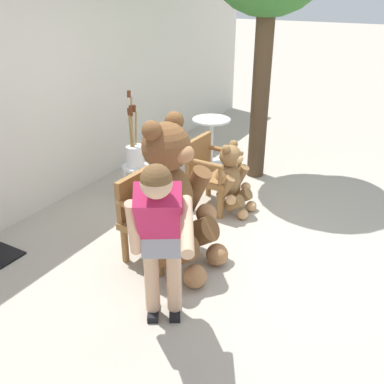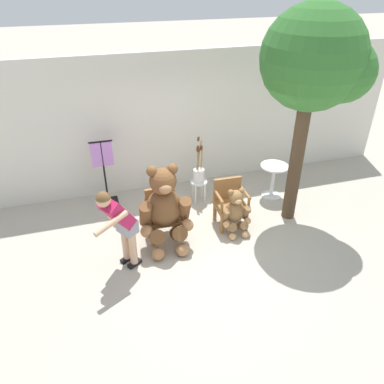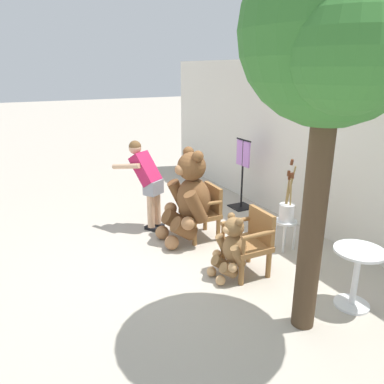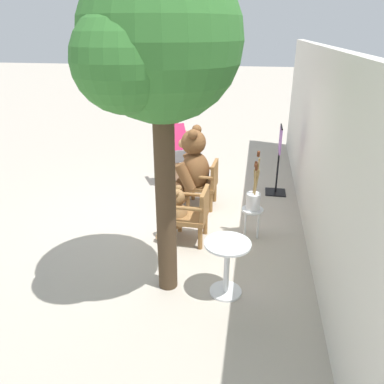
# 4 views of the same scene
# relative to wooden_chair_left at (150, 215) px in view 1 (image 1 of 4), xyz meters

# --- Properties ---
(ground_plane) EXTENTS (60.00, 60.00, 0.00)m
(ground_plane) POSITION_rel_wooden_chair_left_xyz_m (0.63, -0.59, -0.46)
(ground_plane) COLOR #B2A899
(back_wall) EXTENTS (10.00, 0.16, 2.80)m
(back_wall) POSITION_rel_wooden_chair_left_xyz_m (0.63, 1.81, 0.94)
(back_wall) COLOR silver
(back_wall) RESTS_ON ground
(wooden_chair_left) EXTENTS (0.58, 0.54, 0.86)m
(wooden_chair_left) POSITION_rel_wooden_chair_left_xyz_m (0.00, 0.00, 0.00)
(wooden_chair_left) COLOR olive
(wooden_chair_left) RESTS_ON ground
(wooden_chair_right) EXTENTS (0.58, 0.54, 0.86)m
(wooden_chair_right) POSITION_rel_wooden_chair_left_xyz_m (1.26, 0.00, 0.00)
(wooden_chair_right) COLOR olive
(wooden_chair_right) RESTS_ON ground
(teddy_bear_large) EXTENTS (0.89, 0.85, 1.48)m
(teddy_bear_large) POSITION_rel_wooden_chair_left_xyz_m (-0.01, -0.26, 0.26)
(teddy_bear_large) COLOR brown
(teddy_bear_large) RESTS_ON ground
(teddy_bear_small) EXTENTS (0.52, 0.49, 0.87)m
(teddy_bear_small) POSITION_rel_wooden_chair_left_xyz_m (1.26, -0.29, -0.04)
(teddy_bear_small) COLOR olive
(teddy_bear_small) RESTS_ON ground
(person_visitor) EXTENTS (0.68, 0.74, 1.50)m
(person_visitor) POSITION_rel_wooden_chair_left_xyz_m (-0.78, -0.66, 0.44)
(person_visitor) COLOR black
(person_visitor) RESTS_ON ground
(white_stool) EXTENTS (0.34, 0.34, 0.46)m
(white_stool) POSITION_rel_wooden_chair_left_xyz_m (0.95, 0.88, -0.11)
(white_stool) COLOR silver
(white_stool) RESTS_ON ground
(brush_bucket) EXTENTS (0.22, 0.22, 0.94)m
(brush_bucket) POSITION_rel_wooden_chair_left_xyz_m (0.95, 0.88, 0.19)
(brush_bucket) COLOR white
(brush_bucket) RESTS_ON white_stool
(round_side_table) EXTENTS (0.56, 0.56, 0.72)m
(round_side_table) POSITION_rel_wooden_chair_left_xyz_m (2.45, 0.61, -0.01)
(round_side_table) COLOR silver
(round_side_table) RESTS_ON ground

